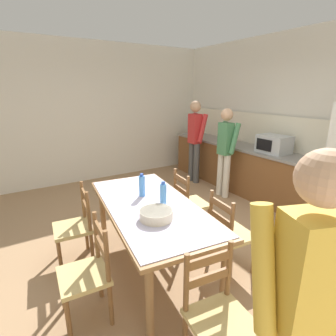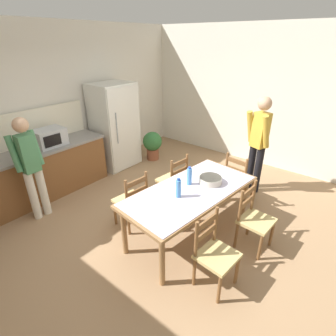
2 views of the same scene
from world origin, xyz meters
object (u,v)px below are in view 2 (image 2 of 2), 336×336
(dining_table, at_px, (190,195))
(person_by_table, at_px, (258,141))
(microwave, at_px, (49,137))
(chair_side_near_right, at_px, (254,219))
(chair_side_far_right, at_px, (173,180))
(potted_plant, at_px, (152,144))
(person_at_counter, at_px, (30,164))
(chair_head_end, at_px, (238,179))
(serving_bowl, at_px, (210,179))
(bottle_off_centre, at_px, (189,176))
(chair_side_far_left, at_px, (132,201))
(bottle_near_centre, at_px, (178,188))
(chair_side_near_left, at_px, (215,254))
(refrigerator, at_px, (115,126))

(dining_table, xyz_separation_m, person_by_table, (1.82, -0.19, 0.30))
(microwave, height_order, chair_side_near_right, microwave)
(chair_side_far_right, height_order, potted_plant, chair_side_far_right)
(person_by_table, bearing_deg, chair_side_near_right, 42.68)
(dining_table, xyz_separation_m, person_at_counter, (-1.10, 2.13, 0.23))
(chair_head_end, bearing_deg, chair_side_far_right, 47.98)
(serving_bowl, distance_m, potted_plant, 2.71)
(microwave, distance_m, bottle_off_centre, 2.62)
(microwave, relative_size, serving_bowl, 1.56)
(dining_table, bearing_deg, person_by_table, -5.93)
(dining_table, xyz_separation_m, chair_head_end, (1.26, -0.14, -0.24))
(chair_side_far_right, relative_size, person_at_counter, 0.56)
(microwave, height_order, chair_side_far_left, microwave)
(bottle_near_centre, relative_size, person_by_table, 0.15)
(dining_table, relative_size, chair_side_near_right, 2.25)
(bottle_near_centre, relative_size, person_at_counter, 0.17)
(bottle_near_centre, distance_m, person_at_counter, 2.27)
(serving_bowl, xyz_separation_m, chair_side_near_right, (0.02, -0.69, -0.37))
(bottle_off_centre, xyz_separation_m, chair_head_end, (1.15, -0.24, -0.45))
(bottle_near_centre, relative_size, chair_side_near_left, 0.30)
(dining_table, xyz_separation_m, serving_bowl, (0.33, -0.11, 0.13))
(microwave, distance_m, dining_table, 2.72)
(chair_side_near_left, distance_m, person_by_table, 2.46)
(chair_side_far_left, distance_m, person_by_table, 2.44)
(chair_side_near_left, height_order, person_by_table, person_by_table)
(chair_side_far_right, height_order, chair_side_near_right, same)
(chair_side_far_right, xyz_separation_m, chair_side_near_right, (-0.17, -1.49, 0.00))
(bottle_off_centre, distance_m, chair_side_far_right, 0.85)
(bottle_off_centre, relative_size, chair_side_near_right, 0.30)
(microwave, relative_size, chair_side_far_left, 0.55)
(person_at_counter, bearing_deg, chair_side_near_left, -168.40)
(serving_bowl, bearing_deg, chair_side_near_left, -145.51)
(chair_side_far_left, relative_size, chair_head_end, 1.00)
(refrigerator, xyz_separation_m, bottle_off_centre, (-0.86, -2.53, -0.01))
(chair_head_end, bearing_deg, person_at_counter, 52.57)
(bottle_off_centre, height_order, chair_side_far_right, bottle_off_centre)
(bottle_near_centre, relative_size, chair_side_near_right, 0.30)
(dining_table, distance_m, bottle_off_centre, 0.25)
(bottle_off_centre, bearing_deg, chair_side_far_right, 55.17)
(serving_bowl, bearing_deg, chair_head_end, -2.24)
(chair_side_far_left, xyz_separation_m, potted_plant, (2.03, 1.41, -0.06))
(chair_side_near_right, bearing_deg, dining_table, 117.63)
(bottle_off_centre, bearing_deg, serving_bowl, -43.15)
(bottle_near_centre, distance_m, chair_side_near_right, 1.11)
(microwave, height_order, chair_side_near_left, microwave)
(chair_side_near_right, xyz_separation_m, potted_plant, (1.33, 2.99, -0.06))
(bottle_near_centre, relative_size, serving_bowl, 0.84)
(chair_head_end, distance_m, chair_side_near_right, 1.12)
(bottle_near_centre, distance_m, chair_side_near_left, 0.89)
(dining_table, bearing_deg, chair_head_end, -6.45)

